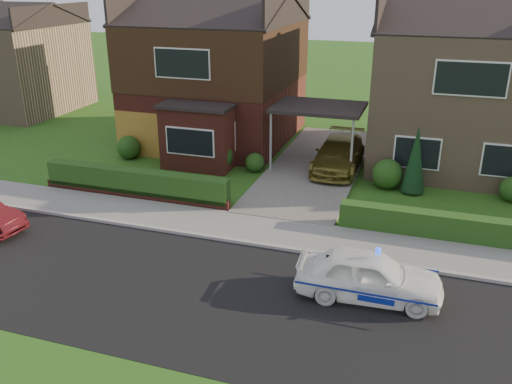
% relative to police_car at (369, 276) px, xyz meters
% --- Properties ---
extents(ground, '(120.00, 120.00, 0.00)m').
position_rel_police_car_xyz_m(ground, '(-3.51, -1.20, -0.65)').
color(ground, '#2C5516').
rests_on(ground, ground).
extents(road, '(60.00, 6.00, 0.02)m').
position_rel_police_car_xyz_m(road, '(-3.51, -1.20, -0.65)').
color(road, black).
rests_on(road, ground).
extents(kerb, '(60.00, 0.16, 0.12)m').
position_rel_police_car_xyz_m(kerb, '(-3.51, 1.85, -0.59)').
color(kerb, '#9E9993').
rests_on(kerb, ground).
extents(sidewalk, '(60.00, 2.00, 0.10)m').
position_rel_police_car_xyz_m(sidewalk, '(-3.51, 2.90, -0.60)').
color(sidewalk, slate).
rests_on(sidewalk, ground).
extents(driveway, '(3.80, 12.00, 0.12)m').
position_rel_police_car_xyz_m(driveway, '(-3.51, 9.80, -0.59)').
color(driveway, '#666059').
rests_on(driveway, ground).
extents(house_left, '(7.50, 9.53, 7.25)m').
position_rel_police_car_xyz_m(house_left, '(-9.29, 12.70, 3.16)').
color(house_left, maroon).
rests_on(house_left, ground).
extents(house_right, '(7.50, 8.06, 7.25)m').
position_rel_police_car_xyz_m(house_right, '(2.29, 12.79, 3.01)').
color(house_right, '#96795C').
rests_on(house_right, ground).
extents(carport_link, '(3.80, 3.00, 2.77)m').
position_rel_police_car_xyz_m(carport_link, '(-3.51, 9.75, 2.01)').
color(carport_link, black).
rests_on(carport_link, ground).
extents(garage_door, '(2.20, 0.10, 2.10)m').
position_rel_police_car_xyz_m(garage_door, '(-11.75, 8.76, 0.40)').
color(garage_door, olive).
rests_on(garage_door, ground).
extents(dwarf_wall, '(7.70, 0.25, 0.36)m').
position_rel_police_car_xyz_m(dwarf_wall, '(-9.31, 4.10, -0.47)').
color(dwarf_wall, maroon).
rests_on(dwarf_wall, ground).
extents(hedge_left, '(7.50, 0.55, 0.90)m').
position_rel_police_car_xyz_m(hedge_left, '(-9.31, 4.25, -0.65)').
color(hedge_left, '#1D3E13').
rests_on(hedge_left, ground).
extents(hedge_right, '(7.50, 0.55, 0.80)m').
position_rel_police_car_xyz_m(hedge_right, '(2.29, 4.15, -0.65)').
color(hedge_right, '#1D3E13').
rests_on(hedge_right, ground).
extents(shrub_left_far, '(1.08, 1.08, 1.08)m').
position_rel_police_car_xyz_m(shrub_left_far, '(-12.01, 8.30, -0.11)').
color(shrub_left_far, '#1D3E13').
rests_on(shrub_left_far, ground).
extents(shrub_left_mid, '(1.32, 1.32, 1.32)m').
position_rel_police_car_xyz_m(shrub_left_mid, '(-7.51, 8.10, 0.01)').
color(shrub_left_mid, '#1D3E13').
rests_on(shrub_left_mid, ground).
extents(shrub_left_near, '(0.84, 0.84, 0.84)m').
position_rel_police_car_xyz_m(shrub_left_near, '(-5.91, 8.40, -0.23)').
color(shrub_left_near, '#1D3E13').
rests_on(shrub_left_near, ground).
extents(shrub_right_near, '(1.20, 1.20, 1.20)m').
position_rel_police_car_xyz_m(shrub_right_near, '(-0.31, 8.20, -0.05)').
color(shrub_right_near, '#1D3E13').
rests_on(shrub_right_near, ground).
extents(conifer_a, '(0.90, 0.90, 2.60)m').
position_rel_police_car_xyz_m(conifer_a, '(0.69, 8.00, 0.65)').
color(conifer_a, black).
rests_on(conifer_a, ground).
extents(neighbour_left, '(6.50, 7.00, 5.20)m').
position_rel_police_car_xyz_m(neighbour_left, '(-23.51, 14.80, 1.95)').
color(neighbour_left, '#96795C').
rests_on(neighbour_left, ground).
extents(police_car, '(3.50, 3.89, 1.46)m').
position_rel_police_car_xyz_m(police_car, '(0.00, 0.00, 0.00)').
color(police_car, white).
rests_on(police_car, ground).
extents(driveway_car, '(1.89, 4.57, 1.32)m').
position_rel_police_car_xyz_m(driveway_car, '(-2.51, 9.59, 0.13)').
color(driveway_car, olive).
rests_on(driveway_car, driveway).
extents(potted_plant_a, '(0.48, 0.41, 0.77)m').
position_rel_police_car_xyz_m(potted_plant_a, '(-9.20, 4.80, -0.26)').
color(potted_plant_a, gray).
rests_on(potted_plant_a, ground).
extents(potted_plant_b, '(0.55, 0.53, 0.79)m').
position_rel_police_car_xyz_m(potted_plant_b, '(-7.91, 7.80, -0.25)').
color(potted_plant_b, gray).
rests_on(potted_plant_b, ground).
extents(potted_plant_c, '(0.46, 0.46, 0.78)m').
position_rel_police_car_xyz_m(potted_plant_c, '(-6.01, 4.80, -0.26)').
color(potted_plant_c, gray).
rests_on(potted_plant_c, ground).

